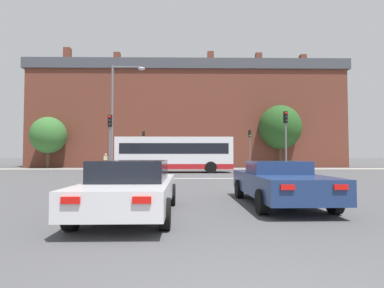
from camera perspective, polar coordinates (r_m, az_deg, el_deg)
stop_line_strip at (r=19.74m, az=1.35°, el=-6.56°), size 8.98×0.30×0.01m
far_pavement at (r=33.99m, az=0.45°, el=-4.76°), size 69.98×2.50×0.01m
brick_civic_building at (r=44.07m, az=-0.92°, el=5.04°), size 42.34×11.80×16.51m
car_saloon_left at (r=7.68m, az=-11.41°, el=-7.99°), size 2.11×4.87×1.36m
car_roadster_right at (r=9.54m, az=16.20°, el=-7.00°), size 2.15×4.93×1.32m
bus_crossing_lead at (r=26.62m, az=-3.34°, el=-1.86°), size 10.12×2.66×3.11m
traffic_light_near_left at (r=20.96m, az=-15.39°, el=1.58°), size 0.26×0.31×4.25m
traffic_light_near_right at (r=21.50m, az=17.44°, el=1.97°), size 0.26×0.31×4.54m
traffic_light_far_right at (r=33.73m, az=10.95°, el=0.22°), size 0.26×0.31×4.36m
traffic_light_far_left at (r=34.05m, az=-9.22°, el=0.08°), size 0.26×0.31×4.26m
street_lamp_junction at (r=22.12m, az=-13.98°, el=6.56°), size 2.40×0.36×7.99m
pedestrian_waiting at (r=35.91m, az=-16.14°, el=-2.90°), size 0.41×0.25×1.75m
pedestrian_walking_east at (r=34.72m, az=3.62°, el=-3.07°), size 0.34×0.45×1.69m
tree_by_building at (r=40.19m, az=-25.66°, el=1.53°), size 4.21×4.21×6.21m
tree_kerbside at (r=39.18m, az=16.41°, el=3.08°), size 5.24×5.24×7.83m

